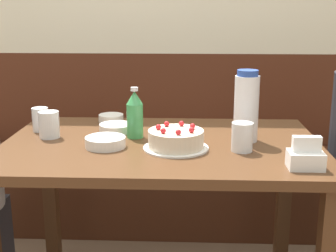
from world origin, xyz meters
name	(u,v)px	position (x,y,z in m)	size (l,w,h in m)	color
back_wall	(172,7)	(0.00, 1.05, 1.25)	(4.80, 0.04, 2.50)	#4C2314
bench_seat	(170,190)	(0.00, 0.83, 0.23)	(2.43, 0.38, 0.45)	#472314
dining_table	(161,170)	(0.00, 0.00, 0.65)	(1.19, 0.78, 0.76)	#4C2D19
birthday_cake	(176,140)	(0.06, -0.08, 0.79)	(0.24, 0.24, 0.09)	white
water_pitcher	(246,107)	(0.32, 0.03, 0.89)	(0.09, 0.09, 0.27)	white
soju_bottle	(135,114)	(-0.11, 0.06, 0.85)	(0.06, 0.06, 0.20)	#388E4C
napkin_holder	(306,157)	(0.47, -0.27, 0.80)	(0.11, 0.08, 0.11)	white
bowl_soup_white	(111,118)	(-0.24, 0.31, 0.78)	(0.11, 0.11, 0.03)	white
bowl_rice_small	(116,128)	(-0.19, 0.14, 0.78)	(0.14, 0.14, 0.03)	white
bowl_side_dish	(105,142)	(-0.20, -0.07, 0.78)	(0.15, 0.15, 0.04)	white
glass_water_tall	(242,137)	(0.29, -0.10, 0.81)	(0.08, 0.08, 0.10)	silver
glass_tumbler_short	(49,125)	(-0.44, 0.05, 0.81)	(0.08, 0.08, 0.10)	silver
glass_shot_small	(40,119)	(-0.50, 0.14, 0.81)	(0.07, 0.07, 0.10)	silver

